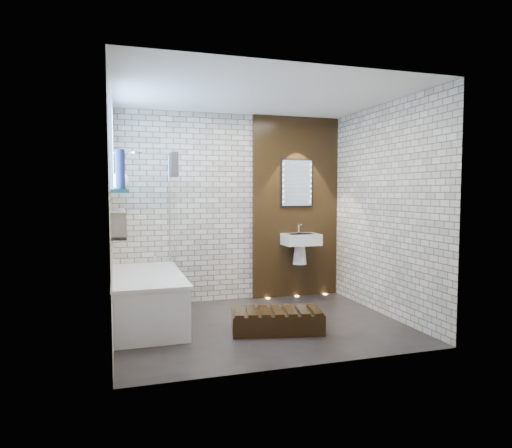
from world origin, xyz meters
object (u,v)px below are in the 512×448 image
object	(u,v)px
bath_screen	(173,211)
washbasin	(301,244)
walnut_step	(277,322)
bathtub	(147,298)
led_mirror	(297,183)

from	to	relation	value
bath_screen	washbasin	world-z (taller)	bath_screen
washbasin	walnut_step	size ratio (longest dim) A/B	0.59
bathtub	bath_screen	distance (m)	1.14
washbasin	walnut_step	bearing A→B (deg)	-121.69
washbasin	bathtub	bearing A→B (deg)	-163.99
walnut_step	bath_screen	bearing A→B (deg)	129.23
led_mirror	walnut_step	distance (m)	2.33
walnut_step	washbasin	bearing A→B (deg)	58.31
washbasin	walnut_step	distance (m)	1.75
bathtub	led_mirror	distance (m)	2.68
bathtub	led_mirror	xyz separation A→B (m)	(2.17, 0.78, 1.36)
bathtub	washbasin	xyz separation A→B (m)	(2.17, 0.62, 0.50)
led_mirror	walnut_step	xyz separation A→B (m)	(-0.85, -1.53, -1.54)
washbasin	led_mirror	xyz separation A→B (m)	(0.00, 0.16, 0.86)
bathtub	led_mirror	size ratio (longest dim) A/B	2.49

